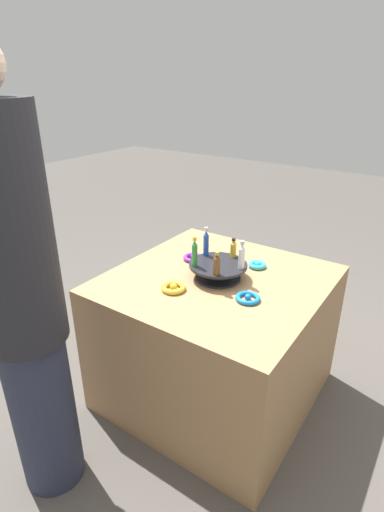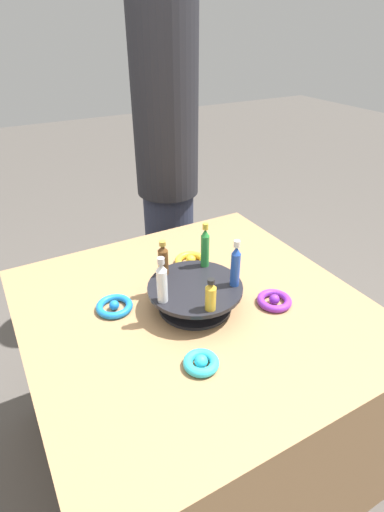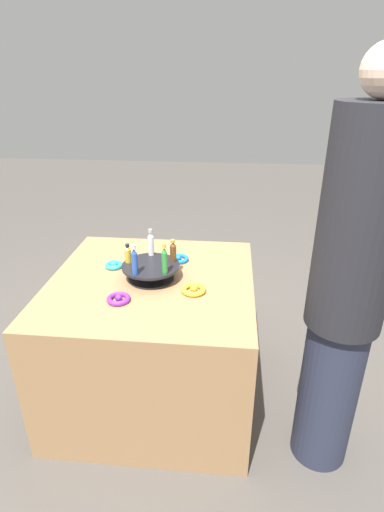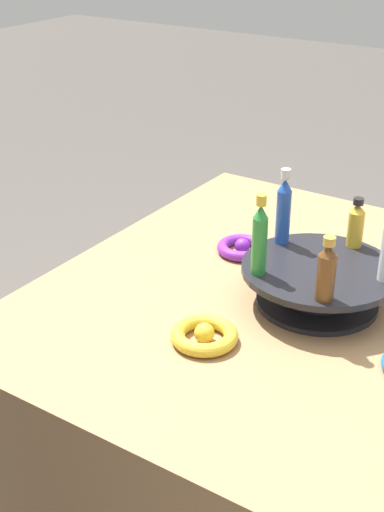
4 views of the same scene
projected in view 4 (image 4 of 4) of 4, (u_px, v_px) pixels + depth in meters
The scene contains 8 objects.
party_table at pixel (303, 451), 1.46m from camera, with size 0.99×0.99×0.70m.
display_stand at pixel (319, 282), 1.28m from camera, with size 0.28×0.28×0.08m.
bottle_gold at pixel (356, 224), 1.32m from camera, with size 0.03×0.03×0.10m.
bottle_blue at pixel (284, 209), 1.32m from camera, with size 0.03×0.03×0.15m.
bottle_green at pixel (260, 238), 1.21m from camera, with size 0.03×0.03×0.15m.
bottle_brown at pixel (327, 271), 1.14m from camera, with size 0.03×0.03×0.11m.
ribbon_bow_purple at pixel (242, 248), 1.48m from camera, with size 0.11×0.11×0.03m.
ribbon_bow_gold at pixel (204, 335), 1.18m from camera, with size 0.11×0.11×0.03m.
Camera 4 is at (-0.43, 1.06, 1.37)m, focal length 50.00 mm.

